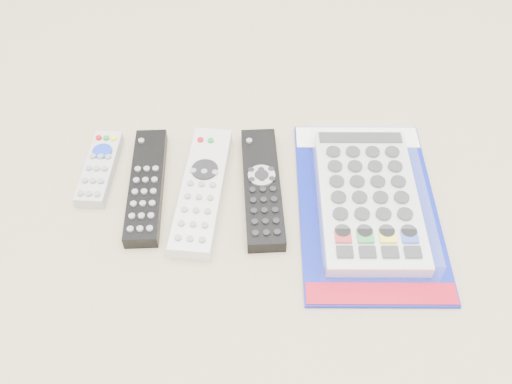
{
  "coord_description": "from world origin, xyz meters",
  "views": [
    {
      "loc": [
        0.02,
        -0.5,
        0.62
      ],
      "look_at": [
        0.02,
        0.0,
        0.01
      ],
      "focal_mm": 40.0,
      "sensor_mm": 36.0,
      "label": 1
    }
  ],
  "objects_px": {
    "remote_silver_dvd": "(202,190)",
    "jumbo_remote_packaged": "(369,197)",
    "remote_slim_black": "(147,186)",
    "remote_large_black": "(262,187)",
    "remote_small_grey": "(100,168)"
  },
  "relations": [
    {
      "from": "remote_small_grey",
      "to": "remote_large_black",
      "type": "height_order",
      "value": "remote_large_black"
    },
    {
      "from": "remote_slim_black",
      "to": "jumbo_remote_packaged",
      "type": "xyz_separation_m",
      "value": [
        0.31,
        -0.03,
        0.01
      ]
    },
    {
      "from": "remote_silver_dvd",
      "to": "remote_slim_black",
      "type": "bearing_deg",
      "value": 179.16
    },
    {
      "from": "remote_small_grey",
      "to": "remote_silver_dvd",
      "type": "height_order",
      "value": "remote_silver_dvd"
    },
    {
      "from": "remote_slim_black",
      "to": "remote_large_black",
      "type": "bearing_deg",
      "value": -3.25
    },
    {
      "from": "remote_small_grey",
      "to": "remote_silver_dvd",
      "type": "distance_m",
      "value": 0.16
    },
    {
      "from": "remote_silver_dvd",
      "to": "jumbo_remote_packaged",
      "type": "xyz_separation_m",
      "value": [
        0.23,
        -0.02,
        0.01
      ]
    },
    {
      "from": "remote_large_black",
      "to": "jumbo_remote_packaged",
      "type": "bearing_deg",
      "value": -12.58
    },
    {
      "from": "remote_small_grey",
      "to": "jumbo_remote_packaged",
      "type": "height_order",
      "value": "jumbo_remote_packaged"
    },
    {
      "from": "remote_silver_dvd",
      "to": "remote_small_grey",
      "type": "bearing_deg",
      "value": 169.75
    },
    {
      "from": "remote_small_grey",
      "to": "remote_large_black",
      "type": "relative_size",
      "value": 0.65
    },
    {
      "from": "remote_slim_black",
      "to": "remote_silver_dvd",
      "type": "height_order",
      "value": "remote_silver_dvd"
    },
    {
      "from": "remote_silver_dvd",
      "to": "jumbo_remote_packaged",
      "type": "height_order",
      "value": "jumbo_remote_packaged"
    },
    {
      "from": "jumbo_remote_packaged",
      "to": "remote_silver_dvd",
      "type": "bearing_deg",
      "value": 175.77
    },
    {
      "from": "jumbo_remote_packaged",
      "to": "remote_small_grey",
      "type": "bearing_deg",
      "value": 171.13
    }
  ]
}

